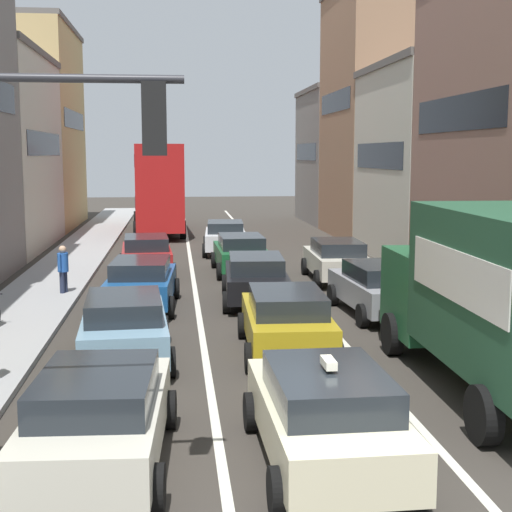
{
  "coord_description": "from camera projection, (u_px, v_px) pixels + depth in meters",
  "views": [
    {
      "loc": [
        -2.33,
        -9.06,
        4.55
      ],
      "look_at": [
        0.0,
        12.0,
        1.6
      ],
      "focal_mm": 51.55,
      "sensor_mm": 36.0,
      "label": 1
    }
  ],
  "objects": [
    {
      "name": "sedan_centre_lane_second",
      "position": [
        286.0,
        320.0,
        16.77
      ],
      "size": [
        2.19,
        4.36,
        1.49
      ],
      "rotation": [
        0.0,
        0.0,
        1.53
      ],
      "color": "#B29319",
      "rests_on": "ground"
    },
    {
      "name": "bus_mid_queue_primary",
      "position": [
        157.0,
        184.0,
        42.26
      ],
      "size": [
        3.18,
        10.61,
        5.06
      ],
      "rotation": [
        0.0,
        0.0,
        1.62
      ],
      "color": "#B21919",
      "rests_on": "ground"
    },
    {
      "name": "coupe_centre_lane_fourth",
      "position": [
        241.0,
        253.0,
        28.09
      ],
      "size": [
        2.12,
        4.33,
        1.49
      ],
      "rotation": [
        0.0,
        0.0,
        1.59
      ],
      "color": "#19592D",
      "rests_on": "ground"
    },
    {
      "name": "wagon_right_lane_far",
      "position": [
        337.0,
        259.0,
        26.38
      ],
      "size": [
        2.16,
        4.35,
        1.49
      ],
      "rotation": [
        0.0,
        0.0,
        1.54
      ],
      "color": "beige",
      "rests_on": "ground"
    },
    {
      "name": "lane_stripe_left",
      "position": [
        192.0,
        269.0,
        29.31
      ],
      "size": [
        0.16,
        60.0,
        0.01
      ],
      "primitive_type": "cube",
      "color": "silver",
      "rests_on": "ground"
    },
    {
      "name": "taxi_centre_lane_front",
      "position": [
        326.0,
        413.0,
        10.71
      ],
      "size": [
        2.1,
        4.32,
        1.66
      ],
      "rotation": [
        0.0,
        0.0,
        1.58
      ],
      "color": "beige",
      "rests_on": "ground"
    },
    {
      "name": "pedestrian_near_kerb",
      "position": [
        63.0,
        268.0,
        23.44
      ],
      "size": [
        0.34,
        0.51,
        1.66
      ],
      "rotation": [
        0.0,
        0.0,
        5.92
      ],
      "color": "#262D47",
      "rests_on": "ground"
    },
    {
      "name": "wagon_left_lane_second",
      "position": [
        124.0,
        325.0,
        16.21
      ],
      "size": [
        2.26,
        4.4,
        1.49
      ],
      "rotation": [
        0.0,
        0.0,
        1.63
      ],
      "color": "#759EB7",
      "rests_on": "ground"
    },
    {
      "name": "sedan_left_lane_third",
      "position": [
        141.0,
        282.0,
        21.69
      ],
      "size": [
        2.25,
        4.39,
        1.49
      ],
      "rotation": [
        0.0,
        0.0,
        1.52
      ],
      "color": "#194C8C",
      "rests_on": "ground"
    },
    {
      "name": "hatchback_centre_lane_third",
      "position": [
        256.0,
        277.0,
        22.49
      ],
      "size": [
        2.27,
        4.4,
        1.49
      ],
      "rotation": [
        0.0,
        0.0,
        1.51
      ],
      "color": "black",
      "rests_on": "ground"
    },
    {
      "name": "ground_plane",
      "position": [
        355.0,
        497.0,
        9.8
      ],
      "size": [
        140.0,
        140.0,
        0.0
      ],
      "primitive_type": "plane",
      "color": "#37322C"
    },
    {
      "name": "sedan_right_lane_behind_truck",
      "position": [
        379.0,
        287.0,
        20.83
      ],
      "size": [
        2.25,
        4.39,
        1.49
      ],
      "rotation": [
        0.0,
        0.0,
        1.63
      ],
      "color": "gray",
      "rests_on": "ground"
    },
    {
      "name": "building_row_right",
      "position": [
        468.0,
        124.0,
        30.61
      ],
      "size": [
        7.2,
        43.9,
        13.85
      ],
      "rotation": [
        0.0,
        0.0,
        -1.57
      ],
      "color": "gray",
      "rests_on": "ground"
    },
    {
      "name": "sedan_left_lane_front",
      "position": [
        99.0,
        415.0,
        10.64
      ],
      "size": [
        2.24,
        4.39,
        1.49
      ],
      "rotation": [
        0.0,
        0.0,
        1.52
      ],
      "color": "beige",
      "rests_on": "ground"
    },
    {
      "name": "removalist_box_truck",
      "position": [
        500.0,
        293.0,
        13.73
      ],
      "size": [
        2.83,
        7.75,
        3.58
      ],
      "rotation": [
        0.0,
        0.0,
        1.55
      ],
      "color": "#1E5933",
      "rests_on": "ground"
    },
    {
      "name": "lane_stripe_right",
      "position": [
        276.0,
        267.0,
        29.68
      ],
      "size": [
        0.16,
        60.0,
        0.01
      ],
      "primitive_type": "cube",
      "color": "silver",
      "rests_on": "ground"
    },
    {
      "name": "sedan_centre_lane_fifth",
      "position": [
        225.0,
        236.0,
        33.79
      ],
      "size": [
        2.26,
        4.4,
        1.49
      ],
      "rotation": [
        0.0,
        0.0,
        1.51
      ],
      "color": "silver",
      "rests_on": "ground"
    },
    {
      "name": "sedan_left_lane_fourth",
      "position": [
        146.0,
        254.0,
        27.8
      ],
      "size": [
        2.24,
        4.39,
        1.49
      ],
      "rotation": [
        0.0,
        0.0,
        1.62
      ],
      "color": "#A51E1E",
      "rests_on": "ground"
    },
    {
      "name": "sidewalk_left",
      "position": [
        64.0,
        269.0,
        28.75
      ],
      "size": [
        2.6,
        64.0,
        0.14
      ],
      "primitive_type": "cube",
      "color": "#999999",
      "rests_on": "ground"
    }
  ]
}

